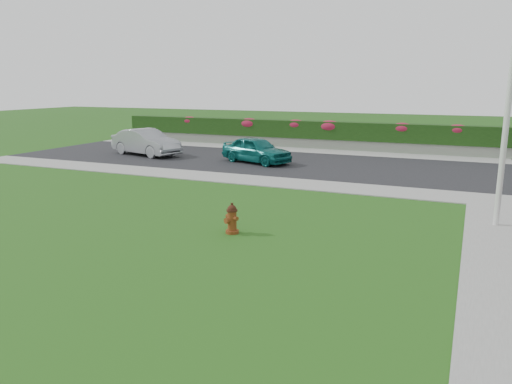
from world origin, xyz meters
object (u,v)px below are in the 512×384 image
at_px(sedan_teal, 256,150).
at_px(sedan_silver, 146,142).
at_px(fire_hydrant, 232,219).
at_px(utility_pole, 507,117).

distance_m(sedan_teal, sedan_silver, 6.84).
bearing_deg(sedan_silver, sedan_teal, -75.08).
xyz_separation_m(fire_hydrant, sedan_teal, (-4.26, 11.47, 0.30)).
height_order(sedan_teal, sedan_silver, sedan_silver).
bearing_deg(fire_hydrant, sedan_teal, 135.03).
height_order(sedan_silver, utility_pole, utility_pole).
height_order(sedan_teal, utility_pole, utility_pole).
bearing_deg(utility_pole, sedan_teal, 144.38).
xyz_separation_m(sedan_teal, utility_pole, (10.91, -7.82, 2.40)).
bearing_deg(fire_hydrant, sedan_silver, 158.55).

